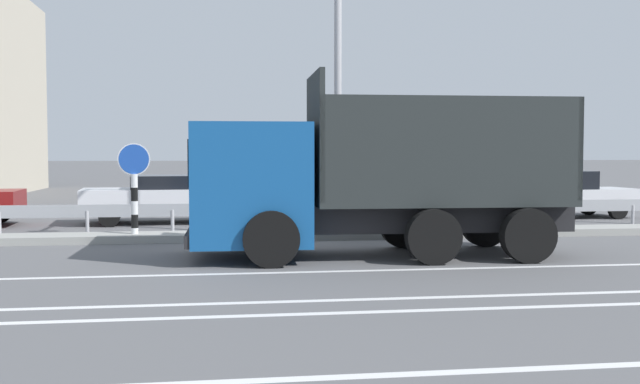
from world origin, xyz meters
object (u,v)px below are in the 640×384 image
median_road_sign (134,189)px  parked_car_6 (561,194)px  street_lamp_2 (339,45)px  parked_car_5 (370,200)px  parked_car_4 (160,198)px  dump_truck (329,189)px

median_road_sign → parked_car_6: bearing=19.5°
street_lamp_2 → parked_car_5: bearing=68.7°
street_lamp_2 → parked_car_4: (-4.56, 4.77, -3.91)m
dump_truck → median_road_sign: 5.22m
median_road_sign → parked_car_6: size_ratio=0.48×
street_lamp_2 → parked_car_6: street_lamp_2 is taller
parked_car_6 → median_road_sign: bearing=-74.6°
parked_car_4 → parked_car_5: 6.26m
dump_truck → parked_car_4: (-3.86, 7.74, -0.62)m
street_lamp_2 → parked_car_6: (7.98, 4.74, -3.90)m
street_lamp_2 → parked_car_5: street_lamp_2 is taller
median_road_sign → parked_car_6: median_road_sign is taller
dump_truck → parked_car_6: (8.68, 7.72, -0.61)m
median_road_sign → street_lamp_2: (4.82, -0.22, 3.42)m
parked_car_4 → parked_car_6: 12.54m
parked_car_5 → dump_truck: bearing=162.0°
median_road_sign → parked_car_6: 13.58m
street_lamp_2 → median_road_sign: bearing=177.3°
dump_truck → parked_car_4: 8.67m
parked_car_4 → dump_truck: bearing=-157.9°
street_lamp_2 → parked_car_5: size_ratio=2.02×
parked_car_5 → parked_car_6: 6.31m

